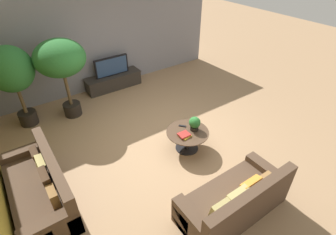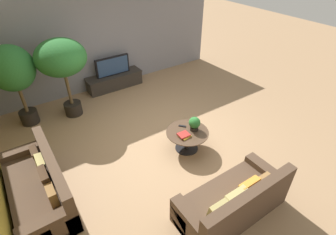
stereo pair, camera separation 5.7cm
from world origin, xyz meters
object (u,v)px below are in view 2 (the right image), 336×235
(potted_palm_tall, at_px, (13,71))
(potted_plant_tabletop, at_px, (194,123))
(media_console, at_px, (115,81))
(couch_by_wall, at_px, (40,187))
(television, at_px, (113,66))
(coffee_table, at_px, (187,137))
(couch_near_entry, at_px, (233,202))
(potted_palm_corner, at_px, (61,60))

(potted_palm_tall, xyz_separation_m, potted_plant_tabletop, (2.79, -2.97, -0.76))
(media_console, xyz_separation_m, couch_by_wall, (-2.80, -3.08, 0.07))
(television, relative_size, couch_by_wall, 0.50)
(couch_by_wall, bearing_deg, coffee_table, 82.76)
(media_console, xyz_separation_m, coffee_table, (0.11, -3.45, 0.09))
(media_console, xyz_separation_m, potted_palm_tall, (-2.52, -0.50, 1.16))
(coffee_table, relative_size, potted_palm_tall, 0.46)
(television, relative_size, potted_palm_tall, 0.52)
(couch_by_wall, xyz_separation_m, potted_palm_tall, (0.28, 2.58, 1.09))
(television, bearing_deg, coffee_table, -88.14)
(coffee_table, relative_size, potted_plant_tabletop, 2.90)
(couch_near_entry, relative_size, potted_palm_tall, 0.95)
(media_console, height_order, potted_plant_tabletop, potted_plant_tabletop)
(coffee_table, height_order, couch_by_wall, couch_by_wall)
(couch_by_wall, height_order, potted_plant_tabletop, couch_by_wall)
(media_console, relative_size, potted_palm_corner, 0.84)
(potted_palm_tall, relative_size, potted_plant_tabletop, 6.34)
(potted_palm_tall, height_order, potted_palm_corner, potted_palm_corner)
(potted_palm_corner, bearing_deg, media_console, 25.86)
(couch_near_entry, xyz_separation_m, potted_plant_tabletop, (0.53, 1.69, 0.33))
(couch_by_wall, distance_m, potted_plant_tabletop, 3.11)
(couch_by_wall, distance_m, potted_palm_tall, 2.82)
(television, bearing_deg, potted_palm_corner, -154.19)
(television, bearing_deg, potted_plant_tabletop, -85.52)
(coffee_table, relative_size, potted_palm_corner, 0.45)
(potted_palm_corner, relative_size, potted_plant_tabletop, 6.37)
(media_console, height_order, potted_palm_corner, potted_palm_corner)
(potted_palm_tall, height_order, potted_plant_tabletop, potted_palm_tall)
(coffee_table, height_order, potted_palm_corner, potted_palm_corner)
(couch_near_entry, xyz_separation_m, potted_palm_tall, (-2.26, 4.66, 1.09))
(coffee_table, height_order, couch_near_entry, couch_near_entry)
(media_console, distance_m, television, 0.47)
(couch_near_entry, bearing_deg, couch_by_wall, -39.31)
(media_console, relative_size, couch_by_wall, 0.83)
(potted_palm_tall, relative_size, potted_palm_corner, 1.00)
(coffee_table, xyz_separation_m, potted_plant_tabletop, (0.16, -0.02, 0.31))
(media_console, bearing_deg, potted_plant_tabletop, -85.52)
(television, xyz_separation_m, couch_by_wall, (-2.80, -3.08, -0.41))
(television, height_order, couch_near_entry, television)
(couch_by_wall, bearing_deg, potted_palm_corner, 151.11)
(media_console, bearing_deg, potted_palm_tall, -168.78)
(media_console, height_order, coffee_table, coffee_table)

